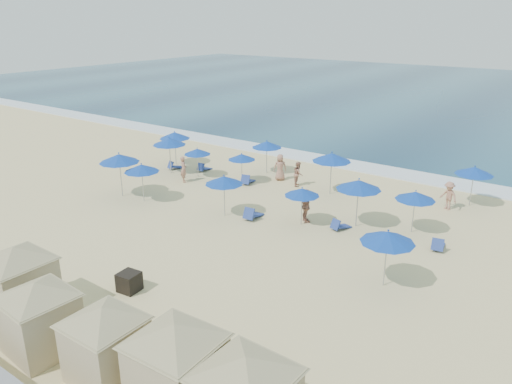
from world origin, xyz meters
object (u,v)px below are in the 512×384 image
cabana_1 (38,308)px  umbrella_9 (474,171)px  umbrella_13 (175,135)px  beachgoer_3 (449,196)px  umbrella_2 (197,151)px  umbrella_6 (302,192)px  umbrella_0 (169,141)px  cabana_0 (17,272)px  umbrella_5 (242,157)px  umbrella_11 (388,237)px  umbrella_10 (416,196)px  umbrella_1 (142,168)px  umbrella_7 (332,157)px  umbrella_12 (224,180)px  trash_bin (129,282)px  beachgoer_0 (184,169)px  beachgoer_1 (298,174)px  cabana_2 (105,334)px  umbrella_3 (119,158)px  cabana_3 (176,355)px  umbrella_4 (267,144)px  beachgoer_4 (280,167)px  beachgoer_2 (306,206)px  umbrella_8 (359,185)px

cabana_1 → umbrella_9: 23.42m
umbrella_9 → cabana_1: bearing=-109.9°
umbrella_13 → beachgoer_3: umbrella_13 is taller
umbrella_2 → umbrella_6: 10.36m
umbrella_0 → umbrella_9: umbrella_0 is taller
cabana_1 → umbrella_2: cabana_1 is taller
cabana_0 → beachgoer_3: bearing=63.9°
umbrella_5 → umbrella_11: 14.57m
cabana_0 → umbrella_10: cabana_0 is taller
umbrella_1 → umbrella_7: (8.36, 7.59, 0.30)m
umbrella_1 → umbrella_5: 6.66m
umbrella_7 → cabana_0: bearing=-99.7°
umbrella_7 → umbrella_12: umbrella_7 is taller
trash_bin → beachgoer_0: (-7.83, 11.37, 0.48)m
umbrella_7 → beachgoer_1: (-2.42, 0.20, -1.54)m
cabana_2 → umbrella_3: (-12.45, 10.96, 0.83)m
umbrella_2 → umbrella_13: bearing=159.1°
umbrella_1 → umbrella_3: bearing=-175.7°
cabana_3 → umbrella_0: bearing=135.5°
umbrella_9 → umbrella_10: umbrella_9 is taller
trash_bin → umbrella_4: umbrella_4 is taller
cabana_1 → beachgoer_4: 19.90m
umbrella_11 → umbrella_12: (-10.02, 2.06, -0.12)m
umbrella_12 → umbrella_1: bearing=-168.9°
cabana_2 → beachgoer_3: size_ratio=2.62×
cabana_1 → umbrella_12: (-2.58, 12.55, 0.47)m
umbrella_2 → umbrella_4: size_ratio=0.87×
umbrella_10 → umbrella_9: bearing=75.9°
umbrella_7 → umbrella_10: size_ratio=1.19×
cabana_2 → beachgoer_0: (-11.26, 15.13, -0.67)m
umbrella_5 → umbrella_12: size_ratio=0.86×
umbrella_13 → beachgoer_2: umbrella_13 is taller
trash_bin → cabana_0: 4.09m
umbrella_13 → beachgoer_3: size_ratio=1.54×
cabana_3 → umbrella_12: (-7.90, 11.74, 0.36)m
umbrella_8 → beachgoer_1: 7.20m
umbrella_0 → umbrella_3: size_ratio=0.95×
umbrella_11 → beachgoer_1: 12.96m
trash_bin → umbrella_13: (-11.14, 14.00, 1.80)m
cabana_0 → umbrella_13: size_ratio=1.85×
cabana_1 → beachgoer_4: size_ratio=2.47×
umbrella_2 → umbrella_8: umbrella_8 is taller
cabana_2 → umbrella_9: bearing=76.5°
cabana_0 → umbrella_4: size_ratio=1.98×
umbrella_7 → beachgoer_4: (-4.00, 0.48, -1.45)m
umbrella_2 → umbrella_7: bearing=13.9°
beachgoer_0 → umbrella_9: bearing=-121.5°
umbrella_8 → umbrella_10: (2.63, 0.96, -0.32)m
cabana_0 → cabana_1: cabana_0 is taller
beachgoer_3 → umbrella_7: bearing=-144.3°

